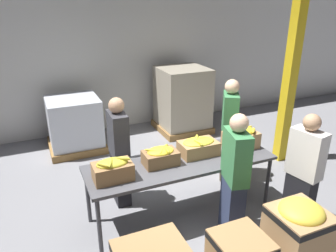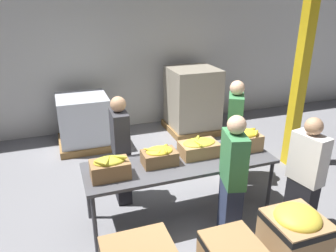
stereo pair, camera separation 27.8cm
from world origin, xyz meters
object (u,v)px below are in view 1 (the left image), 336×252
at_px(volunteer_3, 234,178).
at_px(volunteer_0, 119,153).
at_px(banana_box_1, 161,156).
at_px(volunteer_1, 303,173).
at_px(banana_box_2, 198,146).
at_px(volunteer_2, 229,131).
at_px(support_pillar, 294,46).
at_px(sorting_table, 181,165).
at_px(banana_box_3, 241,137).
at_px(pallet_stack_0, 182,100).
at_px(donation_bin_2, 298,232).
at_px(pallet_stack_1, 75,124).
at_px(banana_box_0, 113,169).

bearing_deg(volunteer_3, volunteer_0, 55.51).
distance_m(banana_box_1, volunteer_1, 1.75).
height_order(banana_box_1, banana_box_2, banana_box_2).
relative_size(banana_box_2, volunteer_2, 0.31).
distance_m(volunteer_3, support_pillar, 2.64).
height_order(sorting_table, banana_box_3, banana_box_3).
height_order(sorting_table, pallet_stack_0, pallet_stack_0).
height_order(donation_bin_2, pallet_stack_0, pallet_stack_0).
bearing_deg(pallet_stack_0, volunteer_0, -133.35).
relative_size(sorting_table, banana_box_3, 5.31).
relative_size(sorting_table, support_pillar, 0.61).
relative_size(pallet_stack_0, pallet_stack_1, 1.36).
bearing_deg(volunteer_1, donation_bin_2, 123.72).
bearing_deg(pallet_stack_1, support_pillar, -30.29).
distance_m(donation_bin_2, pallet_stack_0, 4.05).
relative_size(volunteer_3, pallet_stack_0, 1.15).
bearing_deg(sorting_table, volunteer_3, -54.72).
bearing_deg(volunteer_1, support_pillar, -46.23).
relative_size(banana_box_1, support_pillar, 0.11).
height_order(banana_box_1, support_pillar, support_pillar).
bearing_deg(pallet_stack_1, volunteer_2, -45.03).
xyz_separation_m(banana_box_1, volunteer_1, (1.53, -0.82, -0.16)).
height_order(banana_box_1, volunteer_1, volunteer_1).
bearing_deg(pallet_stack_0, banana_box_0, -128.72).
height_order(sorting_table, banana_box_1, banana_box_1).
distance_m(volunteer_1, donation_bin_2, 0.79).
relative_size(volunteer_1, volunteer_2, 0.94).
bearing_deg(donation_bin_2, pallet_stack_1, 113.30).
relative_size(volunteer_2, donation_bin_2, 2.08).
relative_size(banana_box_3, volunteer_2, 0.28).
relative_size(volunteer_2, volunteer_3, 1.03).
distance_m(banana_box_3, volunteer_1, 0.92).
height_order(banana_box_0, banana_box_2, banana_box_0).
bearing_deg(volunteer_0, banana_box_2, 61.87).
relative_size(banana_box_0, volunteer_1, 0.29).
distance_m(volunteer_1, pallet_stack_1, 4.11).
bearing_deg(banana_box_2, volunteer_1, -42.00).
bearing_deg(pallet_stack_0, pallet_stack_1, -178.95).
bearing_deg(banana_box_1, pallet_stack_1, 104.41).
bearing_deg(volunteer_2, banana_box_3, 12.35).
height_order(volunteer_3, pallet_stack_0, volunteer_3).
bearing_deg(pallet_stack_1, pallet_stack_0, 1.05).
bearing_deg(banana_box_1, banana_box_3, 0.80).
xyz_separation_m(banana_box_0, pallet_stack_0, (2.24, 2.79, -0.26)).
xyz_separation_m(volunteer_0, volunteer_2, (1.75, -0.01, 0.03)).
distance_m(sorting_table, volunteer_3, 0.71).
height_order(volunteer_2, support_pillar, support_pillar).
bearing_deg(banana_box_1, pallet_stack_0, 59.01).
distance_m(volunteer_2, volunteer_3, 1.38).
distance_m(sorting_table, volunteer_1, 1.49).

